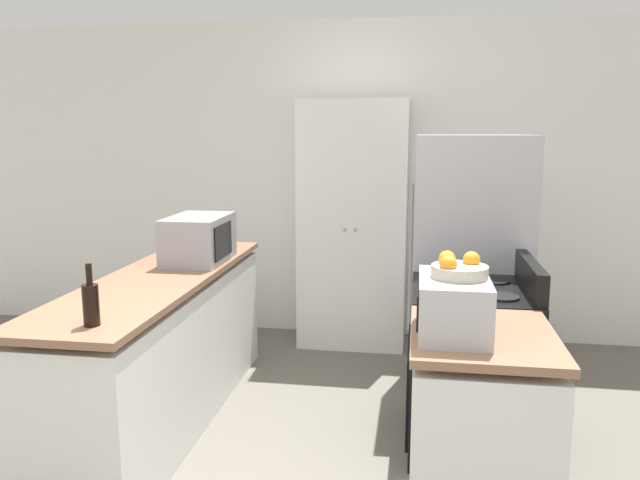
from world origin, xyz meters
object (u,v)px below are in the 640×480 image
(pantry_cabinet, at_px, (353,225))
(microwave, at_px, (199,239))
(stove, at_px, (470,367))
(toaster_oven, at_px, (453,306))
(wine_bottle, at_px, (91,303))
(refrigerator, at_px, (469,266))
(fruit_bowl, at_px, (458,268))

(pantry_cabinet, height_order, microwave, pantry_cabinet)
(stove, height_order, microwave, microwave)
(pantry_cabinet, xyz_separation_m, toaster_oven, (0.66, -2.36, 0.03))
(microwave, relative_size, wine_bottle, 1.94)
(refrigerator, xyz_separation_m, fruit_bowl, (-0.17, -1.53, 0.32))
(refrigerator, bearing_deg, wine_bottle, -135.78)
(microwave, bearing_deg, fruit_bowl, -37.88)
(stove, distance_m, refrigerator, 0.86)
(pantry_cabinet, distance_m, wine_bottle, 2.64)
(pantry_cabinet, height_order, wine_bottle, pantry_cabinet)
(microwave, xyz_separation_m, toaster_oven, (1.53, -1.21, -0.03))
(stove, height_order, wine_bottle, wine_bottle)
(refrigerator, height_order, fruit_bowl, refrigerator)
(microwave, bearing_deg, stove, -14.70)
(stove, xyz_separation_m, wine_bottle, (-1.68, -0.90, 0.54))
(pantry_cabinet, distance_m, fruit_bowl, 2.45)
(pantry_cabinet, xyz_separation_m, refrigerator, (0.85, -0.82, -0.13))
(fruit_bowl, bearing_deg, refrigerator, 83.68)
(toaster_oven, xyz_separation_m, fruit_bowl, (0.02, 0.01, 0.16))
(stove, bearing_deg, toaster_oven, -101.01)
(toaster_oven, bearing_deg, wine_bottle, -175.01)
(toaster_oven, bearing_deg, pantry_cabinet, 105.63)
(fruit_bowl, bearing_deg, toaster_oven, -154.95)
(microwave, distance_m, wine_bottle, 1.35)
(microwave, bearing_deg, pantry_cabinet, 52.77)
(pantry_cabinet, xyz_separation_m, microwave, (-0.87, -1.15, 0.06))
(wine_bottle, bearing_deg, stove, 28.24)
(refrigerator, distance_m, fruit_bowl, 1.57)
(pantry_cabinet, xyz_separation_m, stove, (0.81, -1.59, -0.52))
(pantry_cabinet, xyz_separation_m, fruit_bowl, (0.68, -2.35, 0.19))
(pantry_cabinet, height_order, toaster_oven, pantry_cabinet)
(refrigerator, xyz_separation_m, toaster_oven, (-0.19, -1.54, 0.16))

